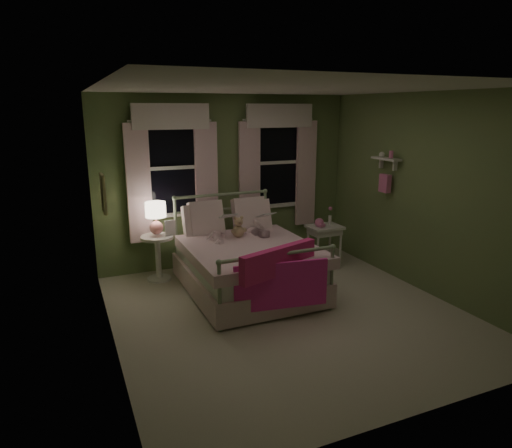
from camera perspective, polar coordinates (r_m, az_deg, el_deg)
name	(u,v)px	position (r m, az deg, el deg)	size (l,w,h in m)	color
room_shell	(289,207)	(5.19, 4.19, 2.10)	(4.20, 4.20, 4.20)	beige
bed	(246,263)	(6.13, -1.30, -4.84)	(1.58, 2.04, 1.18)	white
pink_throw	(280,271)	(5.17, 2.99, -5.90)	(1.09, 0.45, 0.71)	#EB2E7E
child_left	(215,216)	(6.26, -5.15, 1.05)	(0.29, 0.19, 0.79)	#F7D1DD
child_right	(253,214)	(6.45, -0.42, 1.27)	(0.36, 0.28, 0.74)	#F7D1DD
book_left	(221,220)	(6.03, -4.41, 0.51)	(0.20, 0.27, 0.03)	beige
book_right	(260,219)	(6.23, 0.47, 0.62)	(0.20, 0.27, 0.02)	beige
teddy_bear	(238,229)	(6.24, -2.22, -0.58)	(0.22, 0.18, 0.30)	tan
nightstand_left	(158,252)	(6.62, -12.17, -3.39)	(0.46, 0.46, 0.65)	white
table_lamp	(156,215)	(6.48, -12.42, 1.13)	(0.29, 0.29, 0.46)	pink
book_nightstand	(165,236)	(6.50, -11.28, -1.48)	(0.16, 0.22, 0.02)	beige
nightstand_right	(325,232)	(7.06, 8.56, -1.01)	(0.50, 0.40, 0.64)	white
pink_toy	(319,223)	(6.96, 7.93, 0.15)	(0.14, 0.20, 0.14)	pink
bud_vase	(330,216)	(7.10, 9.25, 1.05)	(0.06, 0.06, 0.28)	white
window_left	(173,163)	(6.74, -10.39, 7.49)	(1.34, 0.13, 1.96)	black
window_right	(278,158)	(7.31, 2.81, 8.22)	(1.34, 0.13, 1.96)	black
wall_shelf	(386,171)	(6.77, 15.89, 6.37)	(0.15, 0.50, 0.60)	white
framed_picture	(103,193)	(5.19, -18.53, 3.64)	(0.03, 0.32, 0.42)	beige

